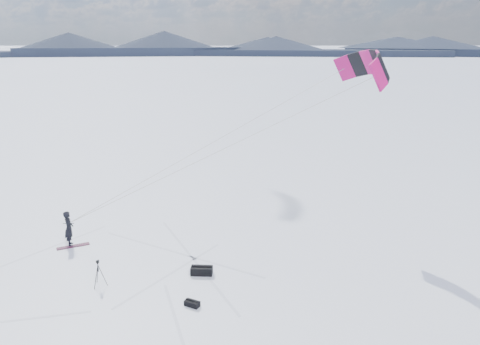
{
  "coord_description": "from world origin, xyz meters",
  "views": [
    {
      "loc": [
        4.78,
        -18.51,
        10.05
      ],
      "look_at": [
        5.3,
        4.01,
        3.66
      ],
      "focal_mm": 35.0,
      "sensor_mm": 36.0,
      "label": 1
    }
  ],
  "objects_px": {
    "snowboard": "(73,246)",
    "gear_bag_a": "(202,270)",
    "snowkiter": "(71,245)",
    "tripod": "(98,270)",
    "gear_bag_b": "(192,303)"
  },
  "relations": [
    {
      "from": "snowkiter",
      "to": "snowboard",
      "type": "bearing_deg",
      "value": -155.06
    },
    {
      "from": "snowboard",
      "to": "gear_bag_b",
      "type": "distance_m",
      "value": 8.57
    },
    {
      "from": "tripod",
      "to": "gear_bag_b",
      "type": "xyz_separation_m",
      "value": [
        4.05,
        -1.67,
        -0.64
      ]
    },
    {
      "from": "gear_bag_a",
      "to": "snowboard",
      "type": "bearing_deg",
      "value": 160.13
    },
    {
      "from": "tripod",
      "to": "gear_bag_b",
      "type": "relative_size",
      "value": 1.78
    },
    {
      "from": "snowkiter",
      "to": "gear_bag_a",
      "type": "relative_size",
      "value": 1.84
    },
    {
      "from": "snowkiter",
      "to": "gear_bag_a",
      "type": "bearing_deg",
      "value": -136.25
    },
    {
      "from": "gear_bag_a",
      "to": "gear_bag_b",
      "type": "distance_m",
      "value": 2.59
    },
    {
      "from": "snowboard",
      "to": "gear_bag_a",
      "type": "xyz_separation_m",
      "value": [
        6.67,
        -3.07,
        0.17
      ]
    },
    {
      "from": "snowboard",
      "to": "gear_bag_b",
      "type": "relative_size",
      "value": 2.39
    },
    {
      "from": "snowkiter",
      "to": "tripod",
      "type": "xyz_separation_m",
      "value": [
        2.57,
        -4.16,
        0.76
      ]
    },
    {
      "from": "snowboard",
      "to": "gear_bag_b",
      "type": "xyz_separation_m",
      "value": [
        6.44,
        -5.65,
        0.1
      ]
    },
    {
      "from": "snowboard",
      "to": "gear_bag_a",
      "type": "relative_size",
      "value": 1.59
    },
    {
      "from": "snowboard",
      "to": "gear_bag_a",
      "type": "distance_m",
      "value": 7.34
    },
    {
      "from": "snowkiter",
      "to": "snowboard",
      "type": "height_order",
      "value": "snowkiter"
    }
  ]
}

